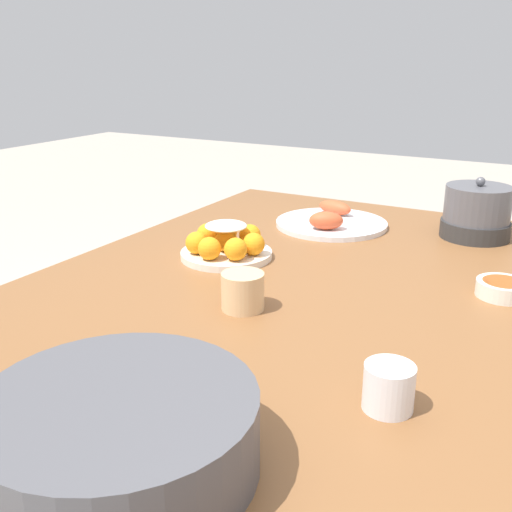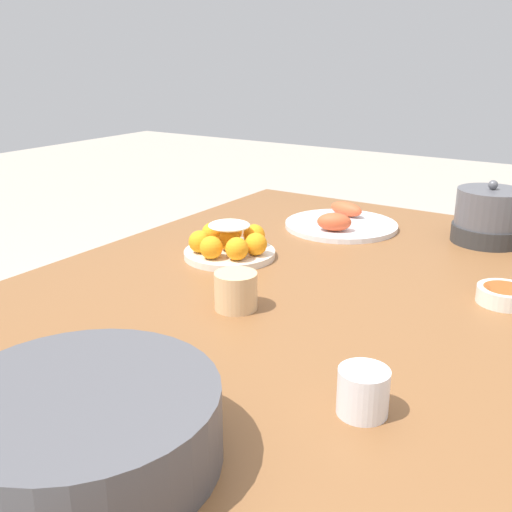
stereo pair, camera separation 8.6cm
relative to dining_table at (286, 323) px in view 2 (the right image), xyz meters
name	(u,v)px [view 2 (the right image)]	position (x,y,z in m)	size (l,w,h in m)	color
dining_table	(286,323)	(0.00, 0.00, 0.00)	(1.60, 1.10, 0.71)	brown
cake_plate	(229,244)	(-0.12, -0.23, 0.10)	(0.22, 0.22, 0.09)	silver
serving_bowl	(84,424)	(0.59, 0.07, 0.12)	(0.33, 0.33, 0.10)	#4C4C51
sauce_bowl	(504,295)	(-0.18, 0.39, 0.09)	(0.10, 0.10, 0.03)	silver
seafood_platter	(341,223)	(-0.49, -0.11, 0.08)	(0.31, 0.31, 0.06)	silver
cup_near	(236,291)	(0.12, -0.04, 0.11)	(0.08, 0.08, 0.07)	#DBB27F
cup_far	(363,392)	(0.32, 0.30, 0.10)	(0.07, 0.07, 0.07)	white
warming_pot	(489,217)	(-0.57, 0.26, 0.14)	(0.18, 0.18, 0.16)	#2D2D2D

